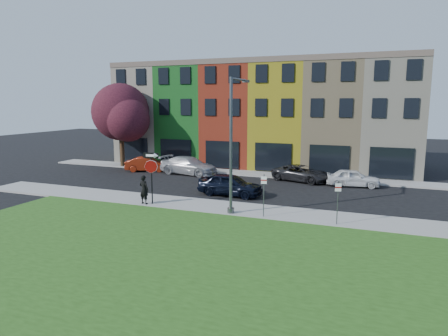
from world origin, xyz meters
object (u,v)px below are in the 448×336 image
at_px(man, 144,190).
at_px(sedan_near, 230,185).
at_px(street_lamp, 233,146).
at_px(stop_sign, 151,168).

xyz_separation_m(man, sedan_near, (4.10, 4.59, -0.27)).
bearing_deg(street_lamp, man, -173.21).
bearing_deg(street_lamp, sedan_near, 116.51).
distance_m(stop_sign, man, 1.48).
height_order(stop_sign, street_lamp, street_lamp).
distance_m(stop_sign, street_lamp, 5.63).
height_order(sedan_near, street_lamp, street_lamp).
distance_m(man, street_lamp, 6.57).
relative_size(sedan_near, street_lamp, 0.60).
bearing_deg(sedan_near, street_lamp, -154.48).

